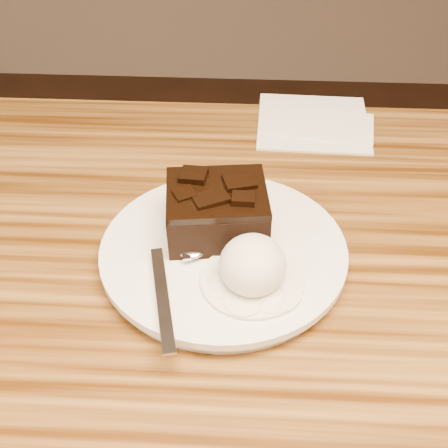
# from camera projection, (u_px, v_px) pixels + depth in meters

# --- Properties ---
(plate) EXTENTS (0.24, 0.24, 0.02)m
(plate) POSITION_uv_depth(u_px,v_px,m) (223.00, 254.00, 0.57)
(plate) COLOR white
(plate) RESTS_ON dining_table
(brownie) EXTENTS (0.11, 0.09, 0.04)m
(brownie) POSITION_uv_depth(u_px,v_px,m) (217.00, 213.00, 0.57)
(brownie) COLOR black
(brownie) RESTS_ON plate
(ice_cream_scoop) EXTENTS (0.06, 0.06, 0.05)m
(ice_cream_scoop) POSITION_uv_depth(u_px,v_px,m) (253.00, 265.00, 0.52)
(ice_cream_scoop) COLOR white
(ice_cream_scoop) RESTS_ON plate
(melt_puddle) EXTENTS (0.10, 0.10, 0.00)m
(melt_puddle) POSITION_uv_depth(u_px,v_px,m) (252.00, 280.00, 0.53)
(melt_puddle) COLOR #F0E6CE
(melt_puddle) RESTS_ON plate
(spoon) EXTENTS (0.07, 0.19, 0.01)m
(spoon) POSITION_uv_depth(u_px,v_px,m) (190.00, 244.00, 0.56)
(spoon) COLOR silver
(spoon) RESTS_ON plate
(napkin) EXTENTS (0.15, 0.15, 0.01)m
(napkin) POSITION_uv_depth(u_px,v_px,m) (313.00, 121.00, 0.78)
(napkin) COLOR white
(napkin) RESTS_ON dining_table
(crumb_a) EXTENTS (0.01, 0.01, 0.00)m
(crumb_a) POSITION_uv_depth(u_px,v_px,m) (252.00, 286.00, 0.52)
(crumb_a) COLOR black
(crumb_a) RESTS_ON plate
(crumb_b) EXTENTS (0.01, 0.01, 0.00)m
(crumb_b) POSITION_uv_depth(u_px,v_px,m) (266.00, 253.00, 0.56)
(crumb_b) COLOR black
(crumb_b) RESTS_ON plate
(crumb_c) EXTENTS (0.01, 0.01, 0.00)m
(crumb_c) POSITION_uv_depth(u_px,v_px,m) (176.00, 230.00, 0.58)
(crumb_c) COLOR black
(crumb_c) RESTS_ON plate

